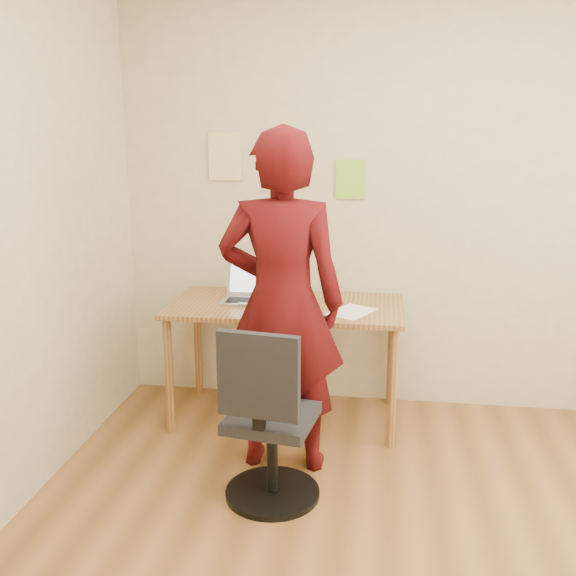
% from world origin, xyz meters
% --- Properties ---
extents(room, '(3.58, 3.58, 2.78)m').
position_xyz_m(room, '(0.00, 0.00, 1.35)').
color(room, brown).
rests_on(room, ground).
extents(desk, '(1.40, 0.70, 0.74)m').
position_xyz_m(desk, '(-0.64, 1.38, 0.65)').
color(desk, '#9E6D36').
rests_on(desk, ground).
extents(laptop, '(0.32, 0.29, 0.23)m').
position_xyz_m(laptop, '(-0.87, 1.44, 0.79)').
color(laptop, '#AEAEB5').
rests_on(laptop, desk).
extents(paper_sheet, '(0.32, 0.35, 0.00)m').
position_xyz_m(paper_sheet, '(-0.24, 1.27, 0.74)').
color(paper_sheet, white).
rests_on(paper_sheet, desk).
extents(phone, '(0.12, 0.14, 0.01)m').
position_xyz_m(phone, '(-0.42, 1.17, 0.75)').
color(phone, black).
rests_on(phone, desk).
extents(wall_note_left, '(0.21, 0.00, 0.30)m').
position_xyz_m(wall_note_left, '(-1.09, 1.74, 1.60)').
color(wall_note_left, '#E1D386').
rests_on(wall_note_left, room).
extents(wall_note_mid, '(0.21, 0.00, 0.30)m').
position_xyz_m(wall_note_mid, '(-0.73, 1.74, 1.53)').
color(wall_note_mid, '#E1D386').
rests_on(wall_note_mid, room).
extents(wall_note_right, '(0.18, 0.00, 0.24)m').
position_xyz_m(wall_note_right, '(-0.29, 1.74, 1.46)').
color(wall_note_right, '#8FCB2D').
rests_on(wall_note_right, room).
extents(office_chair, '(0.47, 0.47, 0.90)m').
position_xyz_m(office_chair, '(-0.59, 0.43, 0.39)').
color(office_chair, black).
rests_on(office_chair, ground).
extents(person, '(0.66, 0.44, 1.79)m').
position_xyz_m(person, '(-0.58, 0.83, 0.90)').
color(person, '#3E080A').
rests_on(person, ground).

